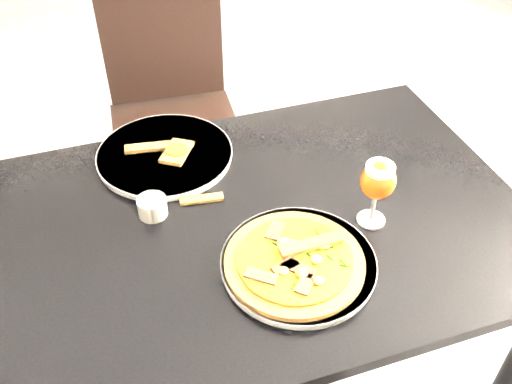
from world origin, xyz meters
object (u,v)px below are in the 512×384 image
object	(u,v)px
dining_table	(257,247)
chair_far	(173,111)
pizza	(295,261)
beer_glass	(378,181)

from	to	relation	value
dining_table	chair_far	world-z (taller)	chair_far
pizza	dining_table	bearing A→B (deg)	102.14
dining_table	pizza	distance (m)	0.20
chair_far	dining_table	bearing A→B (deg)	-83.56
dining_table	chair_far	xyz separation A→B (m)	(-0.07, 0.84, -0.15)
chair_far	beer_glass	world-z (taller)	chair_far
dining_table	pizza	xyz separation A→B (m)	(0.03, -0.16, 0.12)
dining_table	pizza	world-z (taller)	pizza
chair_far	pizza	bearing A→B (deg)	-82.38
chair_far	pizza	size ratio (longest dim) A/B	3.33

